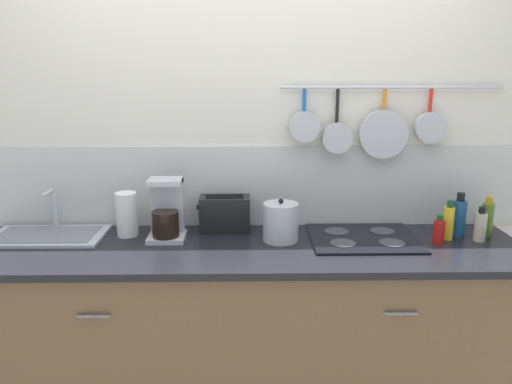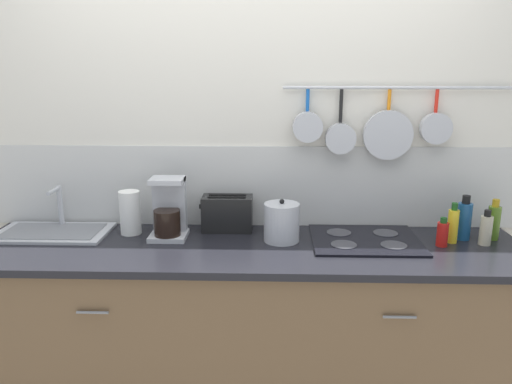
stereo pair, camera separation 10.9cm
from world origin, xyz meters
The scene contains 14 objects.
wall_back centered at (0.00, 0.36, 1.27)m, with size 7.20×0.16×2.60m.
cabinet_base centered at (0.00, 0.00, 0.44)m, with size 2.63×0.63×0.88m.
countertop centered at (0.00, 0.00, 0.90)m, with size 2.67×0.65×0.03m.
sink_basin centered at (-1.01, 0.15, 0.93)m, with size 0.57×0.32×0.23m.
paper_towel_roll centered at (-0.61, 0.17, 1.03)m, with size 0.11×0.11×0.22m.
coffee_maker centered at (-0.40, 0.12, 1.04)m, with size 0.18×0.17×0.30m.
toaster centered at (-0.12, 0.24, 1.01)m, with size 0.28×0.13×0.19m.
kettle centered at (0.16, 0.08, 1.01)m, with size 0.17×0.17×0.21m.
cooktop centered at (0.58, 0.09, 0.92)m, with size 0.53×0.44×0.01m.
bottle_vinegar centered at (0.93, 0.03, 0.98)m, with size 0.05×0.05×0.14m.
bottle_hot_sauce centered at (0.99, 0.09, 1.00)m, with size 0.05×0.05×0.20m.
bottle_cooking_wine centered at (1.07, 0.14, 1.01)m, with size 0.07×0.07×0.22m.
bottle_sesame_oil centered at (1.14, 0.06, 0.99)m, with size 0.06×0.06×0.17m.
bottle_dish_soap centered at (1.21, 0.14, 1.00)m, with size 0.06×0.06×0.20m.
Camera 2 is at (0.11, -2.25, 1.75)m, focal length 35.00 mm.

